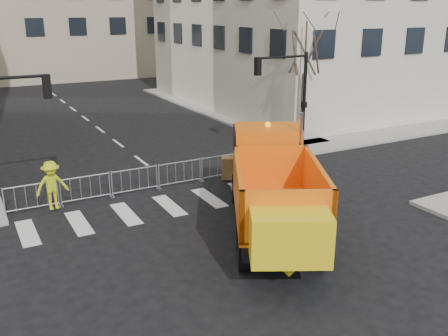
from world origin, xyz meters
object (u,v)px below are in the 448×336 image
cop_a (261,157)px  cop_b (282,168)px  worker (52,185)px  plow_truck (273,186)px  newspaper_box (296,145)px  cop_c (277,154)px

cop_a → cop_b: bearing=95.4°
worker → plow_truck: bearing=-47.3°
plow_truck → newspaper_box: (6.26, 7.18, -1.09)m
plow_truck → cop_a: size_ratio=5.92×
plow_truck → cop_b: 5.22m
plow_truck → cop_c: bearing=-8.1°
cop_a → worker: bearing=4.4°
cop_a → newspaper_box: bearing=-149.3°
cop_b → plow_truck: bearing=81.1°
cop_b → cop_c: size_ratio=0.80×
cop_b → newspaper_box: cop_b is taller
newspaper_box → worker: bearing=-163.8°
cop_c → worker: size_ratio=1.07×
cop_a → plow_truck: bearing=65.2°
worker → newspaper_box: 12.72m
cop_a → worker: size_ratio=0.92×
cop_c → worker: 10.18m
cop_c → newspaper_box: cop_c is taller
plow_truck → worker: bearing=75.9°
cop_b → worker: (-9.54, 1.62, 0.29)m
cop_c → newspaper_box: size_ratio=1.87×
cop_b → cop_c: cop_c is taller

